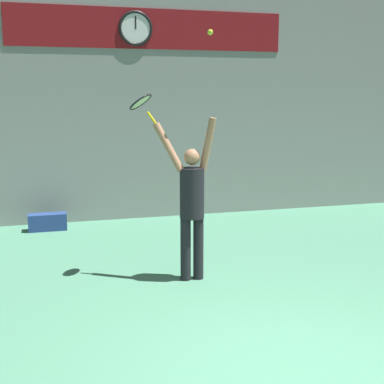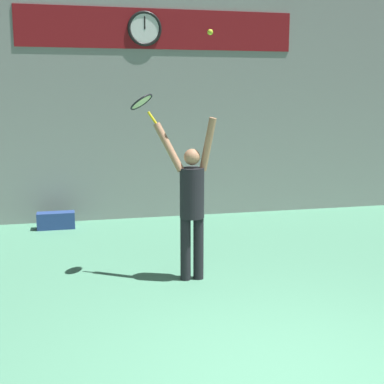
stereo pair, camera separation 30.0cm
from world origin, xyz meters
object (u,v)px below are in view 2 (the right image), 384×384
Objects in this scene: water_bottle at (68,220)px; tennis_player at (192,200)px; scoreboard_clock at (145,29)px; tennis_ball at (210,32)px; equipment_bag at (56,220)px; tennis_racket at (142,103)px.

tennis_player is at bearing -63.62° from water_bottle.
scoreboard_clock is 0.30× the size of tennis_player.
tennis_ball is (0.21, -0.07, 2.00)m from tennis_player.
tennis_player is 2.01m from tennis_ball.
tennis_player is 7.13× the size of water_bottle.
scoreboard_clock is 2.15× the size of water_bottle.
tennis_ball reaches higher than equipment_bag.
tennis_ball is 0.11× the size of equipment_bag.
tennis_player is 4.89× the size of tennis_racket.
scoreboard_clock is at bearing 15.39° from equipment_bag.
equipment_bag reaches higher than water_bottle.
tennis_racket is at bearing 150.65° from tennis_player.
water_bottle is at bearing 116.38° from tennis_player.
scoreboard_clock is at bearing 81.05° from tennis_racket.
tennis_ball is 4.61m from water_bottle.
equipment_bag is at bearing 119.43° from tennis_player.
water_bottle is at bearing 109.40° from tennis_racket.
tennis_racket reaches higher than water_bottle.
tennis_player is at bearing -60.57° from equipment_bag.
equipment_bag is (-1.93, 3.12, -2.87)m from tennis_ball.
tennis_player is (0.05, -3.51, -2.44)m from scoreboard_clock.
water_bottle is (-1.48, -0.43, -3.33)m from scoreboard_clock.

